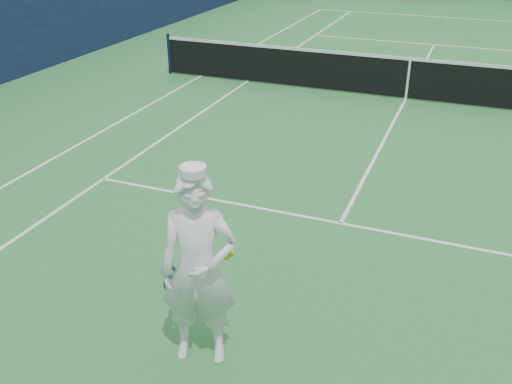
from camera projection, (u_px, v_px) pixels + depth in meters
ground at (406, 99)px, 13.64m from camera, size 80.00×80.00×0.00m
court_markings at (406, 99)px, 13.64m from camera, size 11.03×23.83×0.01m
windscreen_fence at (416, 13)px, 12.74m from camera, size 20.12×36.12×4.00m
tennis_net at (408, 77)px, 13.39m from camera, size 12.88×0.09×1.07m
tennis_player at (198, 270)px, 5.45m from camera, size 0.92×0.70×2.13m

